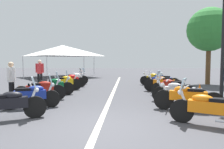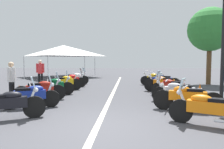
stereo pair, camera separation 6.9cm
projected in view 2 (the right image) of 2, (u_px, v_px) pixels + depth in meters
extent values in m
plane|color=#424247|center=(96.00, 128.00, 5.14)|extent=(80.00, 80.00, 0.00)
cube|color=beige|center=(113.00, 93.00, 10.50)|extent=(20.00, 0.16, 0.01)
cylinder|color=black|center=(34.00, 107.00, 6.03)|extent=(0.42, 0.63, 0.64)
cube|color=black|center=(5.00, 103.00, 5.71)|extent=(0.80, 1.15, 0.30)
ellipsoid|color=black|center=(12.00, 95.00, 5.77)|extent=(0.48, 0.58, 0.22)
cylinder|color=silver|center=(32.00, 97.00, 5.98)|extent=(0.20, 0.29, 0.58)
cylinder|color=silver|center=(30.00, 85.00, 5.94)|extent=(0.56, 0.33, 0.04)
sphere|color=silver|center=(36.00, 90.00, 6.01)|extent=(0.14, 0.14, 0.14)
cube|color=silver|center=(33.00, 82.00, 5.97)|extent=(0.37, 0.28, 0.32)
cylinder|color=black|center=(51.00, 99.00, 7.41)|extent=(0.35, 0.62, 0.61)
cylinder|color=black|center=(9.00, 101.00, 7.01)|extent=(0.35, 0.62, 0.61)
cube|color=navy|center=(30.00, 95.00, 7.20)|extent=(0.64, 1.08, 0.30)
ellipsoid|color=navy|center=(36.00, 89.00, 7.23)|extent=(0.43, 0.58, 0.22)
cube|color=black|center=(23.00, 90.00, 7.12)|extent=(0.42, 0.54, 0.12)
cylinder|color=silver|center=(49.00, 90.00, 7.37)|extent=(0.17, 0.30, 0.58)
cylinder|color=silver|center=(48.00, 80.00, 7.33)|extent=(0.59, 0.26, 0.04)
sphere|color=silver|center=(52.00, 85.00, 7.39)|extent=(0.14, 0.14, 0.14)
cylinder|color=silver|center=(18.00, 102.00, 7.27)|extent=(0.28, 0.54, 0.08)
cube|color=silver|center=(50.00, 78.00, 7.35)|extent=(0.38, 0.24, 0.32)
cylinder|color=black|center=(58.00, 92.00, 8.76)|extent=(0.38, 0.65, 0.65)
cylinder|color=black|center=(21.00, 94.00, 8.32)|extent=(0.38, 0.65, 0.65)
cube|color=maroon|center=(40.00, 89.00, 8.53)|extent=(0.68, 1.11, 0.30)
ellipsoid|color=maroon|center=(45.00, 84.00, 8.57)|extent=(0.44, 0.58, 0.22)
cube|color=black|center=(34.00, 85.00, 8.45)|extent=(0.43, 0.54, 0.12)
cylinder|color=silver|center=(56.00, 85.00, 8.72)|extent=(0.18, 0.29, 0.58)
cylinder|color=silver|center=(55.00, 77.00, 8.69)|extent=(0.59, 0.28, 0.04)
sphere|color=silver|center=(59.00, 81.00, 8.74)|extent=(0.14, 0.14, 0.14)
cylinder|color=silver|center=(29.00, 95.00, 8.58)|extent=(0.29, 0.54, 0.08)
cube|color=silver|center=(57.00, 75.00, 8.71)|extent=(0.38, 0.25, 0.32)
cylinder|color=black|center=(68.00, 88.00, 10.11)|extent=(0.35, 0.63, 0.62)
cylinder|color=black|center=(35.00, 89.00, 9.70)|extent=(0.35, 0.63, 0.62)
cube|color=#0C592D|center=(52.00, 85.00, 9.89)|extent=(0.66, 1.18, 0.30)
ellipsoid|color=#0C592D|center=(55.00, 81.00, 9.93)|extent=(0.42, 0.58, 0.22)
cube|color=black|center=(47.00, 82.00, 9.82)|extent=(0.41, 0.54, 0.12)
cylinder|color=silver|center=(66.00, 82.00, 10.07)|extent=(0.17, 0.30, 0.58)
cylinder|color=silver|center=(65.00, 75.00, 10.04)|extent=(0.60, 0.25, 0.04)
sphere|color=silver|center=(69.00, 78.00, 10.09)|extent=(0.14, 0.14, 0.14)
cylinder|color=silver|center=(42.00, 91.00, 9.96)|extent=(0.27, 0.54, 0.08)
cube|color=silver|center=(67.00, 73.00, 10.06)|extent=(0.38, 0.24, 0.32)
cylinder|color=black|center=(76.00, 84.00, 11.71)|extent=(0.42, 0.63, 0.64)
cylinder|color=black|center=(51.00, 85.00, 11.19)|extent=(0.42, 0.63, 0.64)
cube|color=#EAB214|center=(64.00, 82.00, 11.44)|extent=(0.72, 1.05, 0.30)
ellipsoid|color=#EAB214|center=(67.00, 78.00, 11.49)|extent=(0.47, 0.58, 0.22)
cube|color=black|center=(60.00, 79.00, 11.34)|extent=(0.45, 0.55, 0.12)
cylinder|color=silver|center=(75.00, 79.00, 11.66)|extent=(0.19, 0.29, 0.58)
cylinder|color=silver|center=(74.00, 73.00, 11.62)|extent=(0.57, 0.32, 0.04)
sphere|color=silver|center=(77.00, 76.00, 11.69)|extent=(0.14, 0.14, 0.14)
cylinder|color=silver|center=(56.00, 87.00, 11.46)|extent=(0.32, 0.53, 0.08)
cylinder|color=black|center=(81.00, 82.00, 13.06)|extent=(0.39, 0.61, 0.61)
cylinder|color=black|center=(57.00, 83.00, 12.51)|extent=(0.39, 0.61, 0.61)
cube|color=red|center=(70.00, 80.00, 12.77)|extent=(0.75, 1.14, 0.30)
ellipsoid|color=red|center=(72.00, 76.00, 12.82)|extent=(0.46, 0.58, 0.22)
cube|color=black|center=(66.00, 77.00, 12.68)|extent=(0.44, 0.55, 0.12)
cylinder|color=silver|center=(80.00, 77.00, 13.01)|extent=(0.19, 0.29, 0.58)
cylinder|color=silver|center=(80.00, 72.00, 12.98)|extent=(0.57, 0.31, 0.04)
sphere|color=silver|center=(82.00, 74.00, 13.04)|extent=(0.14, 0.14, 0.14)
cylinder|color=silver|center=(62.00, 84.00, 12.79)|extent=(0.31, 0.53, 0.08)
cube|color=silver|center=(81.00, 71.00, 13.00)|extent=(0.38, 0.27, 0.32)
cylinder|color=black|center=(84.00, 80.00, 14.52)|extent=(0.45, 0.58, 0.61)
cylinder|color=black|center=(65.00, 81.00, 13.85)|extent=(0.45, 0.58, 0.61)
cube|color=white|center=(75.00, 78.00, 14.17)|extent=(0.81, 1.04, 0.30)
ellipsoid|color=white|center=(77.00, 75.00, 14.25)|extent=(0.50, 0.58, 0.22)
cube|color=black|center=(71.00, 75.00, 14.06)|extent=(0.48, 0.54, 0.12)
cylinder|color=silver|center=(83.00, 76.00, 14.47)|extent=(0.22, 0.28, 0.58)
cylinder|color=silver|center=(83.00, 71.00, 14.43)|extent=(0.54, 0.37, 0.04)
sphere|color=silver|center=(85.00, 73.00, 14.51)|extent=(0.14, 0.14, 0.14)
cylinder|color=silver|center=(68.00, 82.00, 14.15)|extent=(0.37, 0.50, 0.08)
cube|color=silver|center=(84.00, 70.00, 14.46)|extent=(0.37, 0.30, 0.32)
cylinder|color=black|center=(181.00, 111.00, 5.57)|extent=(0.40, 0.63, 0.63)
cube|color=orange|center=(209.00, 107.00, 5.22)|extent=(0.70, 1.06, 0.30)
ellipsoid|color=orange|center=(201.00, 99.00, 5.29)|extent=(0.46, 0.58, 0.22)
cube|color=black|center=(219.00, 101.00, 5.10)|extent=(0.44, 0.55, 0.12)
cylinder|color=silver|center=(183.00, 100.00, 5.52)|extent=(0.19, 0.29, 0.58)
cylinder|color=silver|center=(185.00, 87.00, 5.48)|extent=(0.58, 0.30, 0.04)
sphere|color=silver|center=(179.00, 92.00, 5.56)|extent=(0.14, 0.14, 0.14)
cube|color=silver|center=(182.00, 84.00, 5.51)|extent=(0.38, 0.26, 0.32)
cylinder|color=black|center=(163.00, 100.00, 7.06)|extent=(0.32, 0.68, 0.67)
cylinder|color=black|center=(213.00, 103.00, 6.53)|extent=(0.32, 0.68, 0.67)
cube|color=orange|center=(187.00, 96.00, 6.78)|extent=(0.59, 1.20, 0.30)
ellipsoid|color=orange|center=(182.00, 89.00, 6.83)|extent=(0.39, 0.57, 0.22)
cube|color=black|center=(195.00, 91.00, 6.70)|extent=(0.38, 0.53, 0.12)
cylinder|color=silver|center=(165.00, 91.00, 7.02)|extent=(0.15, 0.30, 0.58)
cylinder|color=silver|center=(167.00, 80.00, 6.98)|extent=(0.61, 0.21, 0.04)
sphere|color=silver|center=(162.00, 85.00, 7.05)|extent=(0.14, 0.14, 0.14)
cylinder|color=silver|center=(203.00, 106.00, 6.47)|extent=(0.23, 0.55, 0.08)
cylinder|color=black|center=(159.00, 94.00, 8.40)|extent=(0.35, 0.62, 0.61)
cylinder|color=black|center=(200.00, 97.00, 7.75)|extent=(0.35, 0.62, 0.61)
cube|color=silver|center=(179.00, 91.00, 8.06)|extent=(0.67, 1.19, 0.30)
ellipsoid|color=silver|center=(174.00, 86.00, 8.12)|extent=(0.43, 0.58, 0.22)
cube|color=black|center=(185.00, 87.00, 7.95)|extent=(0.41, 0.54, 0.12)
cylinder|color=silver|center=(161.00, 87.00, 8.35)|extent=(0.17, 0.30, 0.58)
cylinder|color=silver|center=(162.00, 78.00, 8.31)|extent=(0.59, 0.26, 0.04)
sphere|color=silver|center=(158.00, 82.00, 8.38)|extent=(0.14, 0.14, 0.14)
cylinder|color=silver|center=(191.00, 100.00, 7.72)|extent=(0.27, 0.54, 0.08)
cube|color=silver|center=(160.00, 76.00, 8.34)|extent=(0.38, 0.24, 0.32)
cylinder|color=black|center=(158.00, 89.00, 9.81)|extent=(0.40, 0.62, 0.62)
cylinder|color=black|center=(188.00, 91.00, 9.10)|extent=(0.40, 0.62, 0.62)
cube|color=maroon|center=(172.00, 86.00, 9.45)|extent=(0.72, 1.06, 0.30)
ellipsoid|color=maroon|center=(168.00, 82.00, 9.53)|extent=(0.47, 0.58, 0.22)
cube|color=black|center=(177.00, 83.00, 9.32)|extent=(0.45, 0.55, 0.12)
cylinder|color=silver|center=(159.00, 83.00, 9.76)|extent=(0.19, 0.29, 0.58)
cylinder|color=silver|center=(160.00, 75.00, 9.72)|extent=(0.57, 0.31, 0.04)
sphere|color=silver|center=(157.00, 79.00, 9.81)|extent=(0.14, 0.14, 0.14)
cylinder|color=silver|center=(180.00, 94.00, 9.10)|extent=(0.32, 0.53, 0.08)
cube|color=silver|center=(158.00, 74.00, 9.75)|extent=(0.38, 0.27, 0.32)
cylinder|color=black|center=(150.00, 85.00, 11.18)|extent=(0.32, 0.68, 0.66)
cylinder|color=black|center=(178.00, 86.00, 10.68)|extent=(0.32, 0.68, 0.66)
cube|color=orange|center=(164.00, 82.00, 10.92)|extent=(0.57, 1.13, 0.30)
ellipsoid|color=orange|center=(161.00, 79.00, 10.97)|extent=(0.39, 0.57, 0.22)
cube|color=black|center=(168.00, 79.00, 10.83)|extent=(0.38, 0.53, 0.12)
cylinder|color=silver|center=(152.00, 80.00, 11.14)|extent=(0.15, 0.30, 0.58)
cylinder|color=silver|center=(152.00, 73.00, 11.10)|extent=(0.61, 0.21, 0.04)
sphere|color=silver|center=(150.00, 76.00, 11.17)|extent=(0.14, 0.14, 0.14)
cylinder|color=silver|center=(172.00, 88.00, 10.62)|extent=(0.23, 0.55, 0.08)
cylinder|color=black|center=(150.00, 82.00, 12.88)|extent=(0.42, 0.64, 0.65)
cylinder|color=black|center=(175.00, 83.00, 12.10)|extent=(0.42, 0.64, 0.65)
cube|color=navy|center=(162.00, 80.00, 12.48)|extent=(0.77, 1.15, 0.30)
ellipsoid|color=navy|center=(159.00, 76.00, 12.56)|extent=(0.47, 0.58, 0.22)
cube|color=black|center=(166.00, 77.00, 12.35)|extent=(0.45, 0.55, 0.12)
cylinder|color=silver|center=(151.00, 77.00, 12.83)|extent=(0.19, 0.29, 0.58)
cylinder|color=silver|center=(152.00, 72.00, 12.78)|extent=(0.57, 0.31, 0.04)
sphere|color=silver|center=(150.00, 74.00, 12.87)|extent=(0.14, 0.14, 0.14)
cylinder|color=silver|center=(169.00, 85.00, 12.11)|extent=(0.32, 0.53, 0.08)
cylinder|color=black|center=(145.00, 80.00, 14.10)|extent=(0.36, 0.62, 0.62)
cylinder|color=black|center=(168.00, 81.00, 13.42)|extent=(0.36, 0.62, 0.62)
cube|color=#EAB214|center=(156.00, 78.00, 13.75)|extent=(0.69, 1.19, 0.30)
ellipsoid|color=#EAB214|center=(154.00, 75.00, 13.81)|extent=(0.43, 0.58, 0.22)
cube|color=black|center=(160.00, 76.00, 13.64)|extent=(0.42, 0.54, 0.12)
cylinder|color=silver|center=(146.00, 76.00, 14.05)|extent=(0.17, 0.30, 0.58)
cylinder|color=silver|center=(147.00, 71.00, 14.01)|extent=(0.59, 0.26, 0.04)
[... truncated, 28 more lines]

